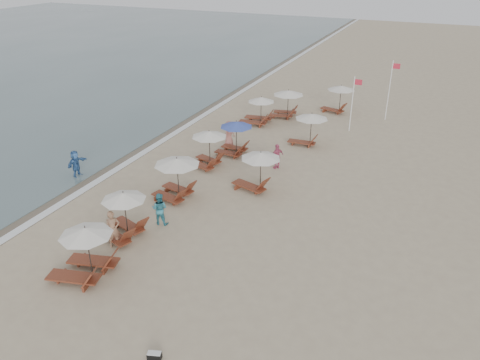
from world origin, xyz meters
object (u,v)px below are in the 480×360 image
at_px(inland_station_2, 337,96).
at_px(flag_pole_near, 353,101).
at_px(duffel_bag, 154,356).
at_px(lounger_station_6, 286,102).
at_px(lounger_station_4, 234,137).
at_px(lounger_station_5, 257,112).
at_px(beachgoer_near, 113,229).
at_px(beachgoer_far_b, 229,133).
at_px(lounger_station_2, 175,177).
at_px(lounger_station_1, 122,216).
at_px(inland_station_0, 255,168).
at_px(beachgoer_far_a, 277,156).
at_px(waterline_walker, 76,164).
at_px(lounger_station_0, 84,254).
at_px(inland_station_1, 308,126).
at_px(lounger_station_3, 207,148).
at_px(beachgoer_mid_a, 160,209).

relative_size(inland_station_2, flag_pole_near, 0.67).
bearing_deg(duffel_bag, lounger_station_6, 99.41).
height_order(lounger_station_4, lounger_station_5, lounger_station_4).
height_order(lounger_station_5, inland_station_2, inland_station_2).
xyz_separation_m(beachgoer_near, beachgoer_far_b, (-0.39, 13.15, 0.00)).
xyz_separation_m(lounger_station_2, flag_pole_near, (6.42, 14.31, 1.02)).
relative_size(lounger_station_1, duffel_bag, 4.81).
distance_m(inland_station_0, beachgoer_far_b, 6.78).
height_order(lounger_station_2, inland_station_0, lounger_station_2).
bearing_deg(beachgoer_far_a, flag_pole_near, -166.67).
relative_size(lounger_station_4, waterline_walker, 1.47).
bearing_deg(lounger_station_0, lounger_station_5, 91.78).
height_order(lounger_station_4, waterline_walker, lounger_station_4).
height_order(lounger_station_0, waterline_walker, lounger_station_0).
bearing_deg(inland_station_1, beachgoer_near, -106.01).
bearing_deg(beachgoer_near, inland_station_2, 34.34).
distance_m(lounger_station_3, beachgoer_far_a, 4.34).
height_order(beachgoer_near, duffel_bag, beachgoer_near).
xyz_separation_m(lounger_station_4, lounger_station_6, (0.60, 8.66, 0.04)).
relative_size(lounger_station_5, beachgoer_far_a, 1.65).
bearing_deg(lounger_station_3, beachgoer_near, -88.77).
relative_size(inland_station_1, waterline_walker, 1.61).
distance_m(lounger_station_4, beachgoer_near, 11.96).
xyz_separation_m(lounger_station_0, beachgoer_far_b, (-0.66, 15.37, -0.15)).
height_order(lounger_station_3, lounger_station_6, lounger_station_3).
bearing_deg(lounger_station_1, inland_station_2, 78.25).
xyz_separation_m(waterline_walker, flag_pole_near, (13.16, 14.37, 1.46)).
bearing_deg(lounger_station_5, inland_station_1, -29.78).
height_order(lounger_station_2, beachgoer_mid_a, lounger_station_2).
bearing_deg(lounger_station_5, flag_pole_near, 10.52).
bearing_deg(inland_station_2, duffel_bag, -88.52).
relative_size(inland_station_2, beachgoer_far_b, 1.53).
bearing_deg(inland_station_0, beachgoer_far_a, 87.50).
height_order(beachgoer_mid_a, duffel_bag, beachgoer_mid_a).
height_order(waterline_walker, duffel_bag, waterline_walker).
relative_size(lounger_station_1, lounger_station_4, 1.04).
bearing_deg(lounger_station_3, lounger_station_2, -85.54).
height_order(lounger_station_2, lounger_station_3, lounger_station_2).
bearing_deg(inland_station_0, lounger_station_4, 127.84).
relative_size(beachgoer_near, beachgoer_mid_a, 1.08).
height_order(inland_station_1, beachgoer_far_a, inland_station_1).
height_order(inland_station_0, beachgoer_near, inland_station_0).
relative_size(lounger_station_4, inland_station_2, 0.88).
bearing_deg(duffel_bag, inland_station_0, 97.15).
bearing_deg(inland_station_0, beachgoer_near, -115.56).
bearing_deg(beachgoer_near, inland_station_0, 19.84).
bearing_deg(beachgoer_mid_a, inland_station_2, -110.04).
xyz_separation_m(lounger_station_5, flag_pole_near, (6.91, 1.28, 1.33)).
bearing_deg(lounger_station_4, inland_station_0, -52.16).
distance_m(lounger_station_4, beachgoer_far_a, 3.53).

